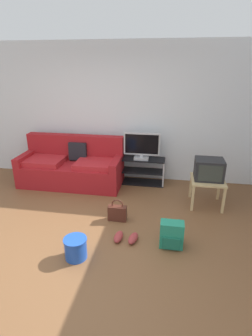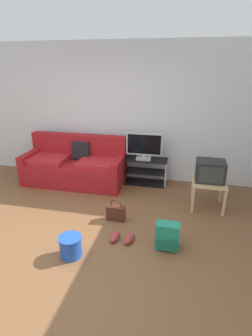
{
  "view_description": "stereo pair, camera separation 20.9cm",
  "coord_description": "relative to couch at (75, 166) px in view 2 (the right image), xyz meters",
  "views": [
    {
      "loc": [
        1.22,
        -2.8,
        2.26
      ],
      "look_at": [
        0.55,
        1.17,
        0.68
      ],
      "focal_mm": 28.21,
      "sensor_mm": 36.0,
      "label": 1
    },
    {
      "loc": [
        1.42,
        -2.76,
        2.26
      ],
      "look_at": [
        0.55,
        1.17,
        0.68
      ],
      "focal_mm": 28.21,
      "sensor_mm": 36.0,
      "label": 2
    }
  ],
  "objects": [
    {
      "name": "cleaning_bucket",
      "position": [
        0.83,
        -2.16,
        -0.2
      ],
      "size": [
        0.29,
        0.29,
        0.28
      ],
      "color": "blue",
      "rests_on": "ground_plane"
    },
    {
      "name": "flat_tv",
      "position": [
        1.37,
        0.21,
        0.44
      ],
      "size": [
        0.7,
        0.22,
        0.53
      ],
      "color": "#B2B2B7",
      "rests_on": "tv_stand"
    },
    {
      "name": "handbag",
      "position": [
        1.17,
        -1.23,
        -0.21
      ],
      "size": [
        0.29,
        0.11,
        0.36
      ],
      "rotation": [
        0.0,
        0.0,
        0.24
      ],
      "color": "#4C2319",
      "rests_on": "ground_plane"
    },
    {
      "name": "crt_tv",
      "position": [
        2.57,
        -0.48,
        0.31
      ],
      "size": [
        0.46,
        0.38,
        0.34
      ],
      "color": "#232326",
      "rests_on": "side_table"
    },
    {
      "name": "backpack",
      "position": [
        2.0,
        -1.73,
        -0.17
      ],
      "size": [
        0.31,
        0.25,
        0.36
      ],
      "rotation": [
        0.0,
        0.0,
        0.28
      ],
      "color": "#238466",
      "rests_on": "ground_plane"
    },
    {
      "name": "wall_back",
      "position": [
        0.67,
        0.55,
        1.01
      ],
      "size": [
        9.0,
        0.1,
        2.7
      ],
      "primitive_type": "cube",
      "color": "silver",
      "rests_on": "ground_plane"
    },
    {
      "name": "ground_plane",
      "position": [
        0.67,
        -1.9,
        -0.35
      ],
      "size": [
        9.0,
        9.8,
        0.02
      ],
      "primitive_type": "cube",
      "color": "brown"
    },
    {
      "name": "tv_stand",
      "position": [
        1.37,
        0.23,
        -0.08
      ],
      "size": [
        0.93,
        0.37,
        0.52
      ],
      "color": "black",
      "rests_on": "ground_plane"
    },
    {
      "name": "side_table",
      "position": [
        2.57,
        -0.5,
        0.06
      ],
      "size": [
        0.55,
        0.55,
        0.48
      ],
      "color": "tan",
      "rests_on": "ground_plane"
    },
    {
      "name": "sneakers_pair",
      "position": [
        1.38,
        -1.71,
        -0.3
      ],
      "size": [
        0.35,
        0.27,
        0.09
      ],
      "color": "#993333",
      "rests_on": "ground_plane"
    },
    {
      "name": "couch",
      "position": [
        0.0,
        0.0,
        0.0
      ],
      "size": [
        2.01,
        0.84,
        0.94
      ],
      "color": "maroon",
      "rests_on": "ground_plane"
    }
  ]
}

